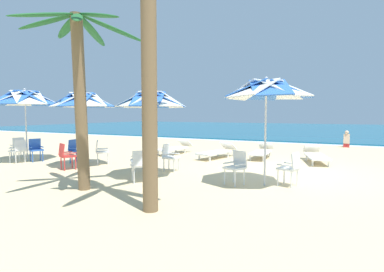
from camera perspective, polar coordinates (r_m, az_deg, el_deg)
name	(u,v)px	position (r m, az deg, el deg)	size (l,w,h in m)	color
ground_plane	(286,171)	(9.87, 17.79, -6.51)	(80.00, 80.00, 0.00)	beige
sea	(324,129)	(37.33, 24.32, 1.22)	(80.00, 36.00, 0.10)	#19607F
surf_foam	(311,144)	(19.10, 22.10, -1.45)	(80.00, 0.70, 0.01)	white
beach_umbrella_0	(266,90)	(7.61, 14.21, 8.57)	(2.23, 2.23, 2.74)	silver
plastic_chair_0	(291,167)	(7.79, 18.58, -5.68)	(0.57, 0.54, 0.87)	white
plastic_chair_1	(236,165)	(7.67, 8.59, -5.65)	(0.58, 0.60, 0.87)	white
beach_umbrella_1	(152,101)	(8.40, -7.87, 6.84)	(2.04, 2.04, 2.54)	silver
plastic_chair_2	(140,164)	(7.93, -10.05, -5.34)	(0.63, 0.63, 0.87)	white
plastic_chair_3	(169,156)	(9.35, -4.41, -3.82)	(0.50, 0.47, 0.87)	white
plastic_chair_4	(141,157)	(9.06, -9.82, -4.13)	(0.61, 0.59, 0.87)	white
beach_umbrella_2	(83,101)	(10.77, -20.45, 6.43)	(2.16, 2.16, 2.64)	silver
plastic_chair_5	(101,151)	(11.12, -17.32, -2.71)	(0.63, 0.63, 0.87)	white
plastic_chair_6	(66,155)	(10.41, -23.28, -3.33)	(0.58, 0.60, 0.87)	red
plastic_chair_7	(76,149)	(11.77, -21.68, -2.43)	(0.54, 0.52, 0.87)	blue
beach_umbrella_3	(25,99)	(12.99, -29.69, 6.33)	(2.55, 2.55, 2.79)	silver
plastic_chair_8	(18,146)	(13.91, -30.75, -1.74)	(0.58, 0.55, 0.87)	white
plastic_chair_9	(18,150)	(12.65, -30.66, -2.28)	(0.47, 0.44, 0.87)	white
plastic_chair_10	(36,148)	(12.77, -28.06, -2.13)	(0.59, 0.57, 0.87)	blue
sun_lounger_0	(316,155)	(11.94, 22.90, -3.42)	(1.13, 2.23, 0.62)	white
sun_lounger_1	(262,151)	(12.44, 13.35, -2.89)	(0.67, 2.16, 0.62)	white
sun_lounger_2	(217,151)	(12.15, 4.89, -2.96)	(1.11, 2.23, 0.62)	white
sun_lounger_3	(175,148)	(13.38, -3.40, -2.29)	(0.87, 2.20, 0.62)	white
palm_tree_0	(80,73)	(7.45, -20.94, 11.39)	(2.69, 3.20, 4.15)	brown
palm_tree_1	(149,21)	(5.70, -8.40, 21.25)	(2.99, 3.12, 5.74)	brown
beachgoer_seated	(346,142)	(18.21, 27.78, -0.99)	(0.30, 0.93, 0.92)	red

